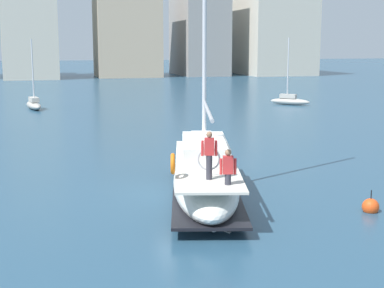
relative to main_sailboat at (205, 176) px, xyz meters
The scene contains 7 objects.
ground_plane 1.48m from the main_sailboat, 110.41° to the left, with size 400.00×400.00×0.00m, color #284C66.
main_sailboat is the anchor object (origin of this frame).
moored_sloop_near 35.59m from the main_sailboat, 60.85° to the left, with size 3.53×3.35×6.48m.
moored_sloop_far 33.98m from the main_sailboat, 101.58° to the left, with size 1.87×4.47×6.31m.
seagull 4.35m from the main_sailboat, 101.81° to the right, with size 0.90×0.76×0.17m.
mooring_buoy 6.04m from the main_sailboat, 30.41° to the right, with size 0.60×0.60×0.90m.
waterfront_buildings 86.41m from the main_sailboat, 89.57° to the left, with size 85.00×21.15×27.50m.
Camera 1 is at (-5.26, -21.14, 5.77)m, focal length 53.09 mm.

